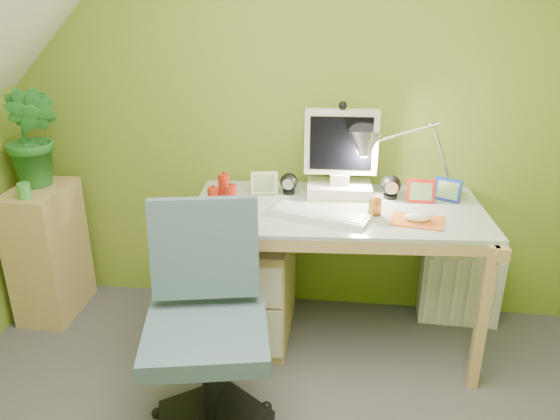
# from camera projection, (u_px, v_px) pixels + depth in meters

# --- Properties ---
(wall_back) EXTENTS (3.20, 0.01, 2.40)m
(wall_back) POSITION_uv_depth(u_px,v_px,m) (293.00, 109.00, 2.99)
(wall_back) COLOR olive
(wall_back) RESTS_ON floor
(desk) EXTENTS (1.52, 0.83, 0.79)m
(desk) POSITION_uv_depth(u_px,v_px,m) (335.00, 275.00, 2.92)
(desk) COLOR tan
(desk) RESTS_ON floor
(monitor) EXTENTS (0.42, 0.26, 0.56)m
(monitor) POSITION_uv_depth(u_px,v_px,m) (341.00, 144.00, 2.83)
(monitor) COLOR silver
(monitor) RESTS_ON desk
(speaker_left) EXTENTS (0.11, 0.11, 0.11)m
(speaker_left) POSITION_uv_depth(u_px,v_px,m) (289.00, 183.00, 2.93)
(speaker_left) COLOR black
(speaker_left) RESTS_ON desk
(speaker_right) EXTENTS (0.11, 0.11, 0.13)m
(speaker_right) POSITION_uv_depth(u_px,v_px,m) (391.00, 187.00, 2.87)
(speaker_right) COLOR black
(speaker_right) RESTS_ON desk
(keyboard) EXTENTS (0.50, 0.29, 0.02)m
(keyboard) POSITION_uv_depth(u_px,v_px,m) (321.00, 214.00, 2.65)
(keyboard) COLOR white
(keyboard) RESTS_ON desk
(mousepad) EXTENTS (0.27, 0.21, 0.01)m
(mousepad) POSITION_uv_depth(u_px,v_px,m) (417.00, 221.00, 2.60)
(mousepad) COLOR #BE5B1D
(mousepad) RESTS_ON desk
(mouse) EXTENTS (0.14, 0.10, 0.04)m
(mouse) POSITION_uv_depth(u_px,v_px,m) (418.00, 217.00, 2.59)
(mouse) COLOR silver
(mouse) RESTS_ON mousepad
(amber_tumbler) EXTENTS (0.07, 0.07, 0.08)m
(amber_tumbler) POSITION_uv_depth(u_px,v_px,m) (375.00, 207.00, 2.66)
(amber_tumbler) COLOR #975516
(amber_tumbler) RESTS_ON desk
(candle_cluster) EXTENTS (0.18, 0.16, 0.13)m
(candle_cluster) POSITION_uv_depth(u_px,v_px,m) (222.00, 189.00, 2.83)
(candle_cluster) COLOR #AC220E
(candle_cluster) RESTS_ON desk
(photo_frame_red) EXTENTS (0.14, 0.03, 0.12)m
(photo_frame_red) POSITION_uv_depth(u_px,v_px,m) (421.00, 191.00, 2.81)
(photo_frame_red) COLOR red
(photo_frame_red) RESTS_ON desk
(photo_frame_blue) EXTENTS (0.13, 0.08, 0.12)m
(photo_frame_blue) POSITION_uv_depth(u_px,v_px,m) (447.00, 190.00, 2.83)
(photo_frame_blue) COLOR navy
(photo_frame_blue) RESTS_ON desk
(photo_frame_green) EXTENTS (0.15, 0.05, 0.12)m
(photo_frame_green) POSITION_uv_depth(u_px,v_px,m) (264.00, 183.00, 2.92)
(photo_frame_green) COLOR #BCCB8B
(photo_frame_green) RESTS_ON desk
(desk_lamp) EXTENTS (0.60, 0.35, 0.60)m
(desk_lamp) POSITION_uv_depth(u_px,v_px,m) (430.00, 143.00, 2.77)
(desk_lamp) COLOR #BBBABF
(desk_lamp) RESTS_ON desk
(side_ledge) EXTENTS (0.29, 0.45, 0.78)m
(side_ledge) POSITION_uv_depth(u_px,v_px,m) (49.00, 252.00, 3.18)
(side_ledge) COLOR tan
(side_ledge) RESTS_ON floor
(potted_plant) EXTENTS (0.34, 0.29, 0.57)m
(potted_plant) POSITION_uv_depth(u_px,v_px,m) (33.00, 137.00, 2.97)
(potted_plant) COLOR #236927
(potted_plant) RESTS_ON side_ledge
(green_cup) EXTENTS (0.07, 0.07, 0.09)m
(green_cup) POSITION_uv_depth(u_px,v_px,m) (24.00, 191.00, 2.88)
(green_cup) COLOR green
(green_cup) RESTS_ON side_ledge
(task_chair) EXTENTS (0.68, 0.68, 1.04)m
(task_chair) POSITION_uv_depth(u_px,v_px,m) (206.00, 330.00, 2.24)
(task_chair) COLOR #405869
(task_chair) RESTS_ON floor
(radiator) EXTENTS (0.45, 0.19, 0.44)m
(radiator) POSITION_uv_depth(u_px,v_px,m) (460.00, 285.00, 3.16)
(radiator) COLOR silver
(radiator) RESTS_ON floor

